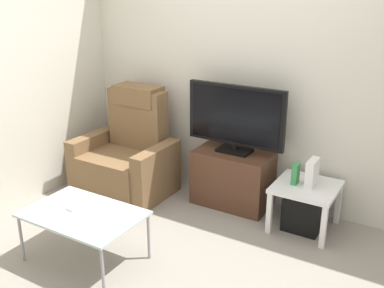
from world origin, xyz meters
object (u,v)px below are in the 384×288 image
(television, at_px, (235,117))
(cell_phone, at_px, (76,206))
(subwoofer_box, at_px, (304,212))
(book_upright, at_px, (296,174))
(tv_stand, at_px, (233,178))
(game_console, at_px, (312,173))
(recliner_armchair, at_px, (128,156))
(coffee_table, at_px, (83,216))
(side_table, at_px, (306,192))

(television, height_order, cell_phone, television)
(subwoofer_box, xyz_separation_m, book_upright, (-0.10, -0.02, 0.35))
(tv_stand, relative_size, cell_phone, 4.97)
(subwoofer_box, bearing_deg, game_console, 15.95)
(recliner_armchair, bearing_deg, tv_stand, 21.28)
(television, xyz_separation_m, cell_phone, (-0.69, -1.44, -0.47))
(game_console, xyz_separation_m, coffee_table, (-1.36, -1.38, -0.15))
(recliner_armchair, xyz_separation_m, subwoofer_box, (1.86, 0.16, -0.21))
(subwoofer_box, bearing_deg, television, 172.01)
(game_console, bearing_deg, side_table, -164.05)
(side_table, distance_m, game_console, 0.19)
(recliner_armchair, xyz_separation_m, cell_phone, (0.42, -1.18, 0.05))
(television, height_order, side_table, television)
(tv_stand, bearing_deg, game_console, -5.58)
(television, relative_size, subwoofer_box, 3.06)
(tv_stand, distance_m, book_upright, 0.71)
(recliner_armchair, distance_m, side_table, 1.87)
(book_upright, height_order, game_console, game_console)
(tv_stand, distance_m, coffee_table, 1.57)
(television, bearing_deg, cell_phone, -115.54)
(subwoofer_box, distance_m, game_console, 0.38)
(side_table, xyz_separation_m, game_console, (0.04, 0.01, 0.19))
(side_table, bearing_deg, book_upright, -168.69)
(side_table, xyz_separation_m, book_upright, (-0.10, -0.02, 0.16))
(tv_stand, bearing_deg, television, 90.00)
(side_table, height_order, game_console, game_console)
(tv_stand, bearing_deg, book_upright, -9.28)
(book_upright, height_order, coffee_table, book_upright)
(cell_phone, bearing_deg, coffee_table, -17.41)
(television, xyz_separation_m, subwoofer_box, (0.76, -0.11, -0.74))
(tv_stand, relative_size, subwoofer_box, 2.33)
(recliner_armchair, distance_m, cell_phone, 1.25)
(side_table, relative_size, game_console, 2.23)
(television, bearing_deg, coffee_table, -111.10)
(recliner_armchair, xyz_separation_m, coffee_table, (0.53, -1.22, 0.02))
(tv_stand, xyz_separation_m, cell_phone, (-0.69, -1.42, 0.15))
(coffee_table, distance_m, cell_phone, 0.13)
(subwoofer_box, bearing_deg, recliner_armchair, -175.13)
(book_upright, bearing_deg, cell_phone, -135.67)
(television, relative_size, coffee_table, 1.08)
(tv_stand, bearing_deg, side_table, -6.58)
(tv_stand, distance_m, cell_phone, 1.59)
(recliner_armchair, xyz_separation_m, side_table, (1.86, 0.16, -0.02))
(coffee_table, bearing_deg, recliner_armchair, 113.74)
(game_console, bearing_deg, coffee_table, -134.57)
(subwoofer_box, distance_m, book_upright, 0.37)
(side_table, bearing_deg, game_console, 15.95)
(television, xyz_separation_m, coffee_table, (-0.57, -1.48, -0.50))
(cell_phone, bearing_deg, book_upright, 45.78)
(television, bearing_deg, book_upright, -10.87)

